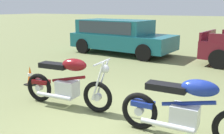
# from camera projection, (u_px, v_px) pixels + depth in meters

# --- Properties ---
(ground_plane) EXTENTS (120.00, 120.00, 0.00)m
(ground_plane) POSITION_uv_depth(u_px,v_px,m) (111.00, 127.00, 4.24)
(ground_plane) COLOR olive
(motorcycle_maroon) EXTENTS (1.99, 0.64, 1.02)m
(motorcycle_maroon) POSITION_uv_depth(u_px,v_px,m) (67.00, 83.00, 4.99)
(motorcycle_maroon) COLOR black
(motorcycle_maroon) RESTS_ON ground
(motorcycle_blue) EXTENTS (2.03, 0.64, 1.02)m
(motorcycle_blue) POSITION_uv_depth(u_px,v_px,m) (186.00, 109.00, 3.73)
(motorcycle_blue) COLOR black
(motorcycle_blue) RESTS_ON ground
(car_teal) EXTENTS (4.53, 2.35, 1.43)m
(car_teal) POSITION_uv_depth(u_px,v_px,m) (119.00, 34.00, 10.86)
(car_teal) COLOR #19606B
(car_teal) RESTS_ON ground
(traffic_cone) EXTENTS (0.25, 0.25, 0.49)m
(traffic_cone) POSITION_uv_depth(u_px,v_px,m) (30.00, 76.00, 6.50)
(traffic_cone) COLOR #EA590F
(traffic_cone) RESTS_ON ground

